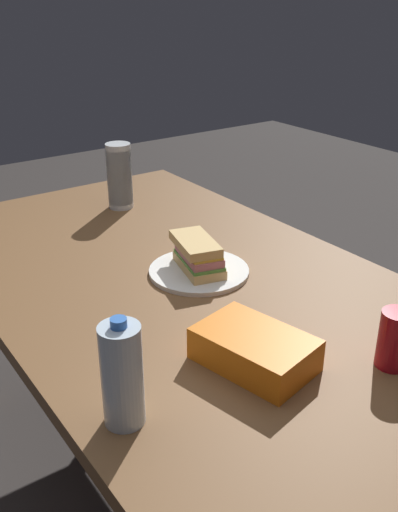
# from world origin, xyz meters

# --- Properties ---
(ground_plane) EXTENTS (8.00, 8.00, 0.00)m
(ground_plane) POSITION_xyz_m (0.00, 0.00, 0.00)
(ground_plane) COLOR #383330
(dining_table) EXTENTS (1.67, 0.96, 0.77)m
(dining_table) POSITION_xyz_m (0.00, 0.00, 0.68)
(dining_table) COLOR brown
(dining_table) RESTS_ON ground_plane
(paper_plate) EXTENTS (0.27, 0.27, 0.01)m
(paper_plate) POSITION_xyz_m (-0.02, -0.05, 0.78)
(paper_plate) COLOR white
(paper_plate) RESTS_ON dining_table
(sandwich) EXTENTS (0.20, 0.13, 0.08)m
(sandwich) POSITION_xyz_m (-0.02, -0.05, 0.83)
(sandwich) COLOR #DBB26B
(sandwich) RESTS_ON paper_plate
(soda_can_red) EXTENTS (0.07, 0.07, 0.12)m
(soda_can_red) POSITION_xyz_m (-0.58, -0.13, 0.84)
(soda_can_red) COLOR maroon
(soda_can_red) RESTS_ON dining_table
(chip_bag) EXTENTS (0.26, 0.20, 0.07)m
(chip_bag) POSITION_xyz_m (-0.42, 0.09, 0.81)
(chip_bag) COLOR orange
(chip_bag) RESTS_ON dining_table
(water_bottle_tall) EXTENTS (0.07, 0.07, 0.21)m
(water_bottle_tall) POSITION_xyz_m (-0.41, 0.39, 0.87)
(water_bottle_tall) COLOR silver
(water_bottle_tall) RESTS_ON dining_table
(plastic_cup_stack) EXTENTS (0.08, 0.08, 0.22)m
(plastic_cup_stack) POSITION_xyz_m (0.54, -0.13, 0.88)
(plastic_cup_stack) COLOR silver
(plastic_cup_stack) RESTS_ON dining_table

